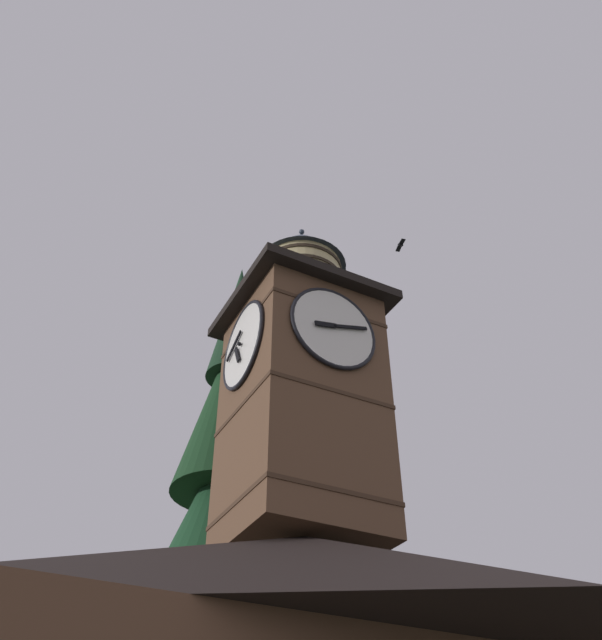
{
  "coord_description": "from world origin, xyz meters",
  "views": [
    {
      "loc": [
        7.73,
        9.0,
        1.85
      ],
      "look_at": [
        1.15,
        -3.6,
        13.09
      ],
      "focal_mm": 38.48,
      "sensor_mm": 36.0,
      "label": 1
    }
  ],
  "objects": [
    {
      "name": "pine_tree_behind",
      "position": [
        1.05,
        -8.48,
        8.04
      ],
      "size": [
        6.02,
        6.02,
        18.94
      ],
      "color": "#473323",
      "rests_on": "ground_plane"
    },
    {
      "name": "clock_tower",
      "position": [
        1.21,
        -3.47,
        11.11
      ],
      "size": [
        3.82,
        3.82,
        9.5
      ],
      "color": "brown",
      "rests_on": "building_main"
    },
    {
      "name": "flying_bird_high",
      "position": [
        -3.61,
        -4.99,
        19.25
      ],
      "size": [
        0.3,
        0.67,
        0.12
      ],
      "color": "black"
    }
  ]
}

